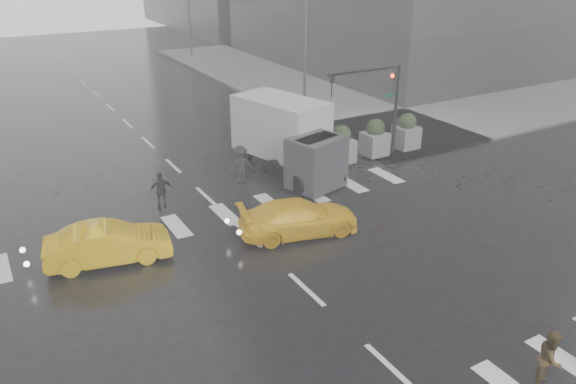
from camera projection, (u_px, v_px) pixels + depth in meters
ground at (306, 289)px, 17.12m from camera, size 120.00×120.00×0.00m
sidewalk_ne at (410, 91)px, 39.87m from camera, size 35.00×35.00×0.15m
road_markings at (306, 289)px, 17.12m from camera, size 18.00×48.00×0.01m
traffic_signal_pole at (381, 94)px, 26.28m from camera, size 4.45×0.42×4.50m
street_lamp_near at (303, 28)px, 34.33m from camera, size 2.15×0.22×9.00m
street_lamp_far at (187, 1)px, 50.16m from camera, size 2.15×0.22×9.00m
planter_west at (341, 145)px, 26.42m from camera, size 1.10×1.10×1.80m
planter_mid at (375, 138)px, 27.33m from camera, size 1.10×1.10×1.80m
planter_east at (406, 132)px, 28.25m from camera, size 1.10×1.10×1.80m
pedestrian_brown at (551, 359)px, 13.13m from camera, size 0.93×0.85×1.54m
pedestrian_far_a at (161, 190)px, 22.07m from camera, size 0.98×0.69×1.56m
pedestrian_far_b at (240, 165)px, 24.36m from camera, size 1.22×0.82×1.73m
taxi_mid at (108, 244)px, 18.37m from camera, size 4.20×2.14×1.32m
taxi_rear at (299, 218)px, 20.19m from camera, size 4.14×2.57×1.26m
box_truck at (290, 136)px, 25.25m from camera, size 2.30×6.12×3.25m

